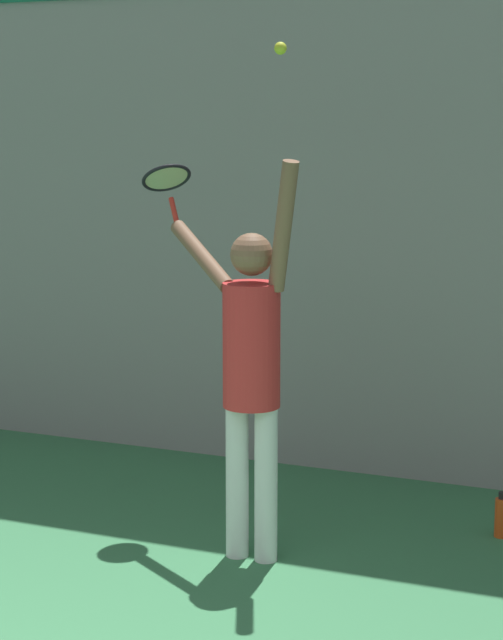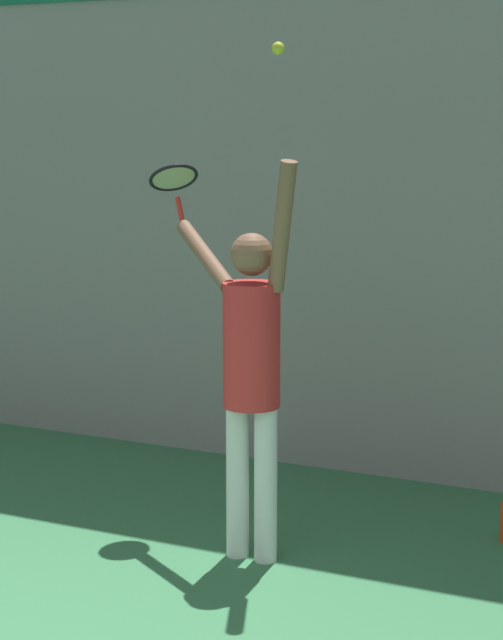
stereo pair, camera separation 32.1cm
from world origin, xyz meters
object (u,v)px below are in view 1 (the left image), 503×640
Objects in this scene: tennis_racket at (167,181)px; water_bottle at (502,517)px; tennis_player at (251,360)px; tennis_ball at (280,48)px.

tennis_racket reaches higher than water_bottle.
tennis_racket is at bearing -170.16° from water_bottle.
tennis_ball is at bearing -35.45° from tennis_player.
tennis_player is 5.58× the size of tennis_racket.
tennis_ball is (0.24, -0.17, 1.68)m from tennis_player.
tennis_ball is at bearing -134.20° from water_bottle.
tennis_racket is (-0.78, 0.53, 0.95)m from tennis_player.
tennis_player reaches higher than water_bottle.
tennis_ball is 3.08m from water_bottle.
tennis_player is at bearing -144.94° from water_bottle.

